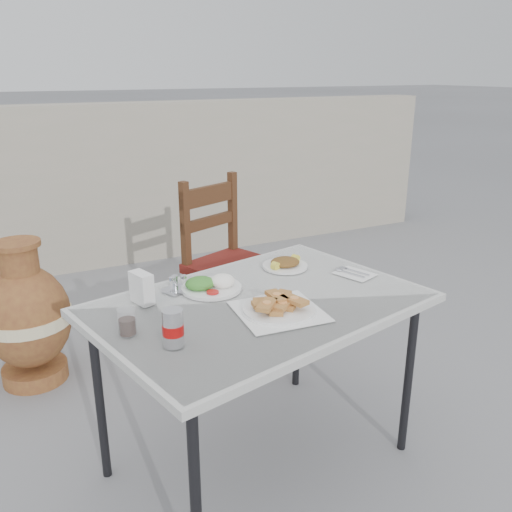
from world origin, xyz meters
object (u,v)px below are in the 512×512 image
pide_plate (279,305)px  salad_rice_plate (211,285)px  salad_chopped_plate (285,264)px  soda_can (173,328)px  cafe_table (260,313)px  chair (229,263)px  terracotta_urn (28,318)px  condiment_caddy (177,286)px  cola_glass (127,323)px  napkin_holder (142,288)px

pide_plate → salad_rice_plate: (-0.13, 0.27, -0.01)m
salad_chopped_plate → soda_can: bearing=-145.2°
cafe_table → chair: 0.98m
cafe_table → chair: (0.29, 0.92, -0.16)m
salad_rice_plate → salad_chopped_plate: 0.37m
pide_plate → cafe_table: bearing=96.6°
salad_chopped_plate → terracotta_urn: salad_chopped_plate is taller
condiment_caddy → terracotta_urn: bearing=120.5°
salad_chopped_plate → condiment_caddy: bearing=-174.9°
cola_glass → chair: chair is taller
salad_rice_plate → chair: bearing=61.9°
pide_plate → chair: size_ratio=0.32×
chair → terracotta_urn: size_ratio=1.29×
soda_can → cola_glass: soda_can is taller
pide_plate → terracotta_urn: 1.38m
pide_plate → cola_glass: cola_glass is taller
salad_rice_plate → terracotta_urn: bearing=124.7°
chair → pide_plate: bearing=-126.7°
cafe_table → salad_chopped_plate: salad_chopped_plate is taller
cafe_table → terracotta_urn: 1.27m
cafe_table → salad_rice_plate: bearing=125.5°
napkin_holder → condiment_caddy: napkin_holder is taller
salad_chopped_plate → salad_rice_plate: bearing=-166.6°
pide_plate → napkin_holder: napkin_holder is taller
pide_plate → napkin_holder: 0.47m
napkin_holder → terracotta_urn: (-0.34, 0.85, -0.40)m
soda_can → terracotta_urn: (-0.34, 1.19, -0.40)m
pide_plate → napkin_holder: size_ratio=2.71×
cola_glass → terracotta_urn: (-0.24, 1.06, -0.38)m
soda_can → terracotta_urn: size_ratio=0.16×
chair → salad_chopped_plate: bearing=-115.7°
cafe_table → salad_rice_plate: size_ratio=5.74×
cafe_table → napkin_holder: napkin_holder is taller
pide_plate → soda_can: bearing=-170.4°
cola_glass → salad_rice_plate: bearing=30.3°
cafe_table → chair: chair is taller
cafe_table → pide_plate: bearing=-83.4°
napkin_holder → chair: (0.65, 0.76, -0.26)m
salad_chopped_plate → cafe_table: bearing=-134.3°
napkin_holder → chair: size_ratio=0.12×
salad_rice_plate → cafe_table: bearing=-54.5°
cafe_table → terracotta_urn: (-0.70, 1.01, -0.30)m
pide_plate → condiment_caddy: 0.40m
pide_plate → salad_rice_plate: 0.30m
cafe_table → salad_chopped_plate: bearing=45.7°
cafe_table → salad_rice_plate: salad_rice_plate is taller
condiment_caddy → chair: chair is taller
salad_rice_plate → cola_glass: (-0.35, -0.21, 0.02)m
cafe_table → condiment_caddy: (-0.23, 0.20, 0.07)m
salad_chopped_plate → soda_can: (-0.61, -0.42, 0.04)m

